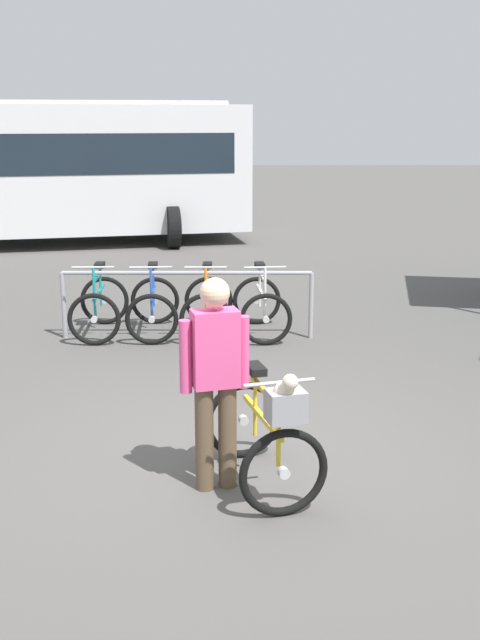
# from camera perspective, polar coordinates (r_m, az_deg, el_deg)

# --- Properties ---
(ground_plane) EXTENTS (80.00, 80.00, 0.00)m
(ground_plane) POSITION_cam_1_polar(r_m,az_deg,el_deg) (6.61, -1.33, -10.00)
(ground_plane) COLOR #514F4C
(bike_rack_rail) EXTENTS (3.21, 0.09, 0.88)m
(bike_rack_rail) POSITION_cam_1_polar(r_m,az_deg,el_deg) (9.87, -3.90, 2.40)
(bike_rack_rail) COLOR #99999E
(bike_rack_rail) RESTS_ON ground
(racked_bike_teal) EXTENTS (0.69, 1.13, 0.97)m
(racked_bike_teal) POSITION_cam_1_polar(r_m,az_deg,el_deg) (10.25, -10.25, 0.97)
(racked_bike_teal) COLOR black
(racked_bike_teal) RESTS_ON ground
(racked_bike_blue) EXTENTS (0.72, 1.15, 0.98)m
(racked_bike_blue) POSITION_cam_1_polar(r_m,az_deg,el_deg) (10.15, -6.36, 0.97)
(racked_bike_blue) COLOR black
(racked_bike_blue) RESTS_ON ground
(racked_bike_orange) EXTENTS (0.66, 1.09, 0.97)m
(racked_bike_orange) POSITION_cam_1_polar(r_m,az_deg,el_deg) (10.10, -2.41, 0.98)
(racked_bike_orange) COLOR black
(racked_bike_orange) RESTS_ON ground
(racked_bike_white) EXTENTS (0.75, 1.14, 0.97)m
(racked_bike_white) POSITION_cam_1_polar(r_m,az_deg,el_deg) (10.09, 1.56, 0.98)
(racked_bike_white) COLOR black
(racked_bike_white) RESTS_ON ground
(featured_bicycle) EXTENTS (0.92, 1.25, 1.09)m
(featured_bicycle) POSITION_cam_1_polar(r_m,az_deg,el_deg) (5.86, 2.00, -8.17)
(featured_bicycle) COLOR black
(featured_bicycle) RESTS_ON ground
(person_with_featured_bike) EXTENTS (0.52, 0.28, 1.64)m
(person_with_featured_bike) POSITION_cam_1_polar(r_m,az_deg,el_deg) (5.77, -1.81, -4.03)
(person_with_featured_bike) COLOR brown
(person_with_featured_bike) RESTS_ON ground
(bus_distant) EXTENTS (10.30, 4.72, 3.08)m
(bus_distant) POSITION_cam_1_polar(r_m,az_deg,el_deg) (17.89, -16.13, 10.87)
(bus_distant) COLOR silver
(bus_distant) RESTS_ON ground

